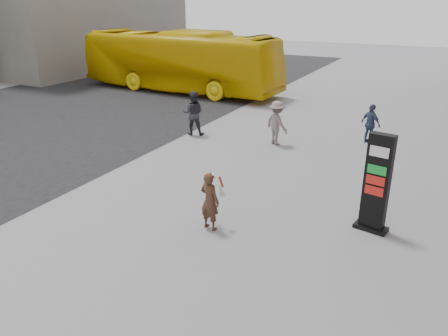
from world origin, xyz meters
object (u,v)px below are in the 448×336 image
at_px(pedestrian_a, 193,113).
at_px(pedestrian_c, 371,124).
at_px(woman, 210,200).
at_px(pedestrian_b, 277,123).
at_px(info_pylon, 377,184).
at_px(bus, 179,61).

relative_size(pedestrian_a, pedestrian_c, 1.17).
xyz_separation_m(woman, pedestrian_b, (-0.98, 7.20, 0.09)).
distance_m(info_pylon, pedestrian_c, 7.40).
bearing_deg(woman, info_pylon, -142.38).
bearing_deg(bus, pedestrian_a, -140.70).
height_order(info_pylon, pedestrian_a, info_pylon).
height_order(info_pylon, woman, info_pylon).
bearing_deg(pedestrian_c, pedestrian_b, 63.16).
xyz_separation_m(pedestrian_b, pedestrian_c, (3.28, 1.88, -0.08)).
xyz_separation_m(info_pylon, pedestrian_c, (-1.37, 7.25, -0.47)).
bearing_deg(pedestrian_a, bus, -76.14).
distance_m(info_pylon, pedestrian_b, 7.11).
xyz_separation_m(bus, pedestrian_c, (12.57, -5.46, -1.03)).
distance_m(bus, pedestrian_c, 13.75).
bearing_deg(info_pylon, pedestrian_c, 110.80).
bearing_deg(pedestrian_b, pedestrian_a, 35.62).
height_order(bus, pedestrian_c, bus).
relative_size(pedestrian_a, pedestrian_b, 1.07).
bearing_deg(pedestrian_c, pedestrian_a, 51.35).
bearing_deg(pedestrian_c, info_pylon, 134.01).
distance_m(info_pylon, bus, 18.88).
distance_m(woman, pedestrian_c, 9.36).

